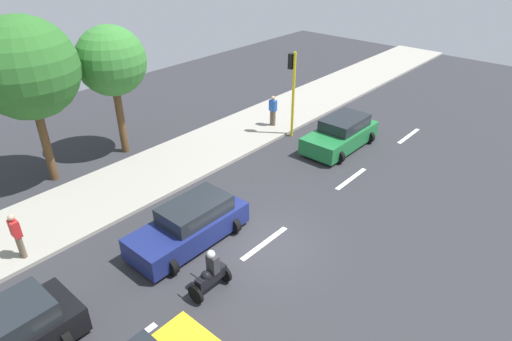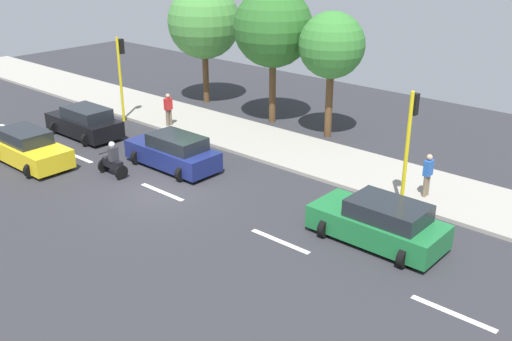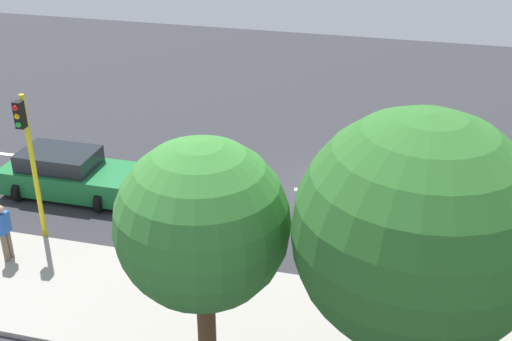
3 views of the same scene
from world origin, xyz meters
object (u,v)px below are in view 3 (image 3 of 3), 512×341
(car_dark_blue, at_px, (374,212))
(car_green, at_px, (68,174))
(traffic_light_midblock, at_px, (28,149))
(motorcycle, at_px, (418,183))
(street_tree_center, at_px, (202,225))
(pedestrian_by_tree, at_px, (4,231))
(street_tree_south, at_px, (417,232))

(car_dark_blue, bearing_deg, car_green, -89.70)
(car_dark_blue, xyz_separation_m, traffic_light_midblock, (2.78, -9.49, 2.22))
(motorcycle, height_order, street_tree_center, street_tree_center)
(car_dark_blue, relative_size, motorcycle, 2.89)
(motorcycle, xyz_separation_m, pedestrian_by_tree, (6.48, -10.91, 0.42))
(street_tree_center, bearing_deg, pedestrian_by_tree, -117.41)
(motorcycle, bearing_deg, street_tree_center, -20.51)
(pedestrian_by_tree, xyz_separation_m, street_tree_south, (3.75, 10.78, 3.92))
(traffic_light_midblock, bearing_deg, car_green, -167.78)
(motorcycle, distance_m, street_tree_south, 11.11)
(car_green, height_order, traffic_light_midblock, traffic_light_midblock)
(street_tree_center, bearing_deg, traffic_light_midblock, -126.41)
(motorcycle, height_order, street_tree_south, street_tree_south)
(car_green, xyz_separation_m, traffic_light_midblock, (2.73, 0.59, 2.22))
(street_tree_center, distance_m, street_tree_south, 3.70)
(car_dark_blue, height_order, street_tree_center, street_tree_center)
(car_dark_blue, xyz_separation_m, pedestrian_by_tree, (4.18, -9.70, 0.35))
(car_green, relative_size, street_tree_center, 0.72)
(motorcycle, bearing_deg, car_dark_blue, -27.72)
(car_green, relative_size, motorcycle, 2.89)
(car_green, distance_m, motorcycle, 11.53)
(pedestrian_by_tree, distance_m, traffic_light_midblock, 2.35)
(car_green, height_order, street_tree_center, street_tree_center)
(pedestrian_by_tree, bearing_deg, street_tree_center, 62.59)
(pedestrian_by_tree, relative_size, street_tree_center, 0.28)
(car_dark_blue, height_order, pedestrian_by_tree, pedestrian_by_tree)
(pedestrian_by_tree, height_order, street_tree_center, street_tree_center)
(motorcycle, xyz_separation_m, traffic_light_midblock, (5.08, -10.70, 2.29))
(motorcycle, xyz_separation_m, street_tree_center, (10.17, -3.80, 3.87))
(car_dark_blue, height_order, traffic_light_midblock, traffic_light_midblock)
(pedestrian_by_tree, bearing_deg, car_dark_blue, 113.30)
(car_dark_blue, distance_m, car_green, 10.08)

